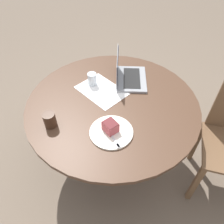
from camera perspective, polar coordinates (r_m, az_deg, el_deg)
name	(u,v)px	position (r m, az deg, el deg)	size (l,w,h in m)	color
ground_plane	(112,157)	(2.06, 0.11, -11.68)	(12.00, 12.00, 0.00)	#6B5B4C
dining_table	(113,113)	(1.59, 0.14, -0.27)	(1.19, 1.19, 0.70)	#4C3323
paper_document	(101,91)	(1.60, -2.79, 5.63)	(0.39, 0.31, 0.00)	white
plate	(111,132)	(1.33, -0.17, -5.23)	(0.26, 0.26, 0.01)	silver
cake_slice	(110,127)	(1.30, -0.42, -3.84)	(0.10, 0.10, 0.07)	#B74C51
fork	(114,139)	(1.28, 0.51, -7.06)	(0.16, 0.10, 0.00)	silver
coffee_glass	(50,120)	(1.38, -15.94, -1.98)	(0.08, 0.08, 0.10)	#3D2619
water_glass	(92,79)	(1.64, -5.21, 8.54)	(0.07, 0.07, 0.10)	silver
laptop	(128,76)	(1.68, 4.21, 9.42)	(0.35, 0.38, 0.22)	gray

